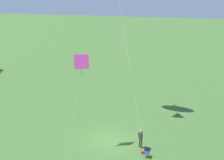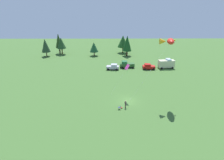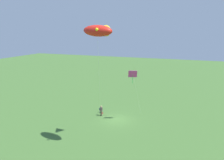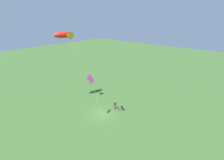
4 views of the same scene
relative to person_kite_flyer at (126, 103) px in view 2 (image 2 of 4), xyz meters
name	(u,v)px [view 2 (image 2 of 4)]	position (x,y,z in m)	size (l,w,h in m)	color
ground_plane	(127,101)	(0.65, 2.95, -1.02)	(160.00, 160.00, 0.00)	#3E652C
person_kite_flyer	(126,103)	(0.00, 0.00, 0.00)	(0.48, 0.51, 1.74)	brown
folding_chair	(120,107)	(-1.28, -0.64, -0.53)	(0.55, 0.55, 0.82)	navy
backpack_on_grass	(122,108)	(-0.86, -0.28, -0.91)	(0.32, 0.22, 0.22)	#A42B29
car_silver_compact	(113,67)	(-2.41, 24.17, -0.07)	(4.29, 2.40, 1.89)	#BCB6C2
truck_green_flatbed	(127,65)	(2.46, 26.17, 0.08)	(5.06, 2.53, 2.34)	#2D5929
car_red_sedan	(148,67)	(9.82, 24.33, -0.07)	(4.24, 2.27, 1.89)	red
van_camper_beige	(166,64)	(16.25, 25.57, 0.62)	(5.60, 3.06, 3.34)	beige
treeline_distant	(92,43)	(-11.52, 43.68, 4.05)	(38.23, 9.92, 9.02)	#4A2F24
kite_large_fish	(169,41)	(8.87, 3.81, 12.59)	(10.64, 6.01, 14.26)	red
kite_diamond_rainbow	(127,67)	(0.55, 5.33, 6.35)	(4.37, 1.42, 8.03)	#D13A97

